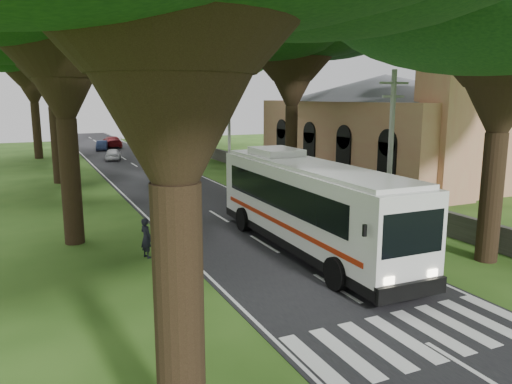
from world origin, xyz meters
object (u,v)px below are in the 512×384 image
church (386,119)px  distant_car_b (102,145)px  distant_car_c (112,142)px  pole_near (390,154)px  coach_bus (308,204)px  pole_far (166,119)px  distant_car_a (113,154)px  pedestrian (146,238)px  pole_mid (229,129)px

church → distant_car_b: size_ratio=6.50×
distant_car_b → distant_car_c: distant_car_c is taller
pole_near → coach_bus: pole_near is taller
church → distant_car_c: size_ratio=4.67×
pole_far → coach_bus: pole_far is taller
distant_car_a → pedestrian: 34.56m
pole_near → distant_car_c: size_ratio=1.56×
coach_bus → pedestrian: coach_bus is taller
pole_near → coach_bus: bearing=174.5°
pole_near → coach_bus: size_ratio=0.59×
distant_car_a → pole_far: bearing=-141.1°
church → pedestrian: church is taller
pole_far → church: bearing=-63.2°
distant_car_c → pedestrian: (-6.20, -48.23, 0.10)m
pole_near → pole_far: bearing=90.0°
church → coach_bus: church is taller
pole_mid → pedestrian: 20.96m
coach_bus → distant_car_b: (-2.34, 47.04, -1.49)m
church → pedestrian: bearing=-150.6°
pole_near → distant_car_b: bearing=97.7°
coach_bus → pedestrian: (-6.80, 2.01, -1.26)m
distant_car_b → pedestrian: 45.24m
pole_near → pole_far: size_ratio=1.00×
pole_far → pedestrian: bearing=-106.2°
distant_car_a → pole_mid: bearing=125.1°
distant_car_c → pedestrian: size_ratio=2.95×
pole_mid → pedestrian: bearing=-121.8°
distant_car_b → pedestrian: bearing=-84.4°
pole_mid → distant_car_c: size_ratio=1.56×
distant_car_c → pole_far: bearing=113.0°
distant_car_b → pedestrian: (-4.46, -45.02, 0.23)m
pedestrian → distant_car_c: bearing=-26.9°
distant_car_a → pedestrian: (-4.13, -34.32, 0.20)m
pole_far → distant_car_c: 12.12m
pole_near → distant_car_c: 50.97m
pole_mid → distant_car_c: 31.19m
pole_far → distant_car_b: pole_far is taller
church → distant_car_c: (-17.06, 35.09, -4.13)m
pole_mid → pole_far: size_ratio=1.00×
pole_near → pedestrian: 11.64m
pole_mid → pole_near: bearing=-90.0°
pole_near → coach_bus: (-4.11, 0.40, -2.05)m
pole_mid → pole_far: 20.00m
coach_bus → pole_near: bearing=-4.4°
pole_mid → distant_car_b: (-6.44, 27.43, -3.54)m
church → pole_mid: bearing=160.2°
pole_near → distant_car_b: 48.00m
pole_mid → distant_car_a: pole_mid is taller
church → pole_near: bearing=-128.5°
church → distant_car_b: bearing=120.5°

